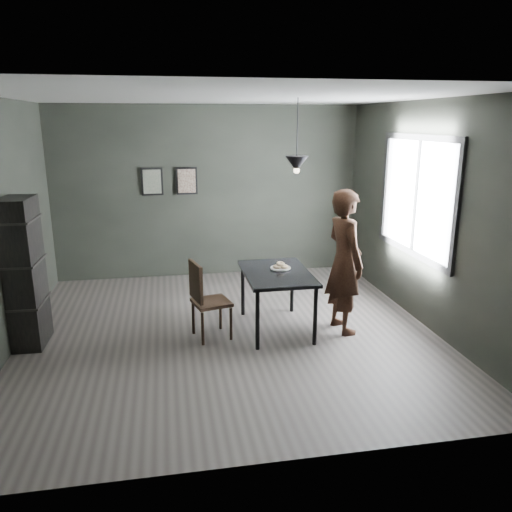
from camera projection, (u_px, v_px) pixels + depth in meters
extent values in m
plane|color=#383330|center=(229.00, 332.00, 6.21)|extent=(5.00, 5.00, 0.00)
cube|color=black|center=(208.00, 192.00, 8.22)|extent=(5.00, 0.10, 2.80)
cube|color=silver|center=(226.00, 96.00, 5.48)|extent=(5.00, 5.00, 0.02)
cube|color=white|center=(417.00, 196.00, 6.41)|extent=(0.02, 1.80, 1.40)
cube|color=black|center=(416.00, 197.00, 6.41)|extent=(0.04, 1.96, 1.56)
cube|color=black|center=(277.00, 273.00, 6.12)|extent=(0.80, 1.20, 0.04)
cylinder|color=black|center=(258.00, 320.00, 5.65)|extent=(0.05, 0.05, 0.71)
cylinder|color=black|center=(315.00, 316.00, 5.77)|extent=(0.05, 0.05, 0.71)
cylinder|color=black|center=(243.00, 290.00, 6.68)|extent=(0.05, 0.05, 0.71)
cylinder|color=black|center=(292.00, 287.00, 6.79)|extent=(0.05, 0.05, 0.71)
cylinder|color=silver|center=(280.00, 269.00, 6.23)|extent=(0.23, 0.23, 0.01)
torus|color=#F6E3BF|center=(284.00, 267.00, 6.23)|extent=(0.11, 0.11, 0.04)
torus|color=#F6E3BF|center=(277.00, 267.00, 6.22)|extent=(0.11, 0.11, 0.04)
torus|color=#F6E3BF|center=(281.00, 264.00, 6.21)|extent=(0.13, 0.14, 0.05)
imported|color=black|center=(345.00, 262.00, 6.06)|extent=(0.53, 0.71, 1.77)
cube|color=black|center=(211.00, 302.00, 5.96)|extent=(0.50, 0.50, 0.04)
cube|color=black|center=(196.00, 282.00, 5.81)|extent=(0.14, 0.41, 0.45)
cylinder|color=black|center=(203.00, 329.00, 5.80)|extent=(0.04, 0.04, 0.40)
cylinder|color=black|center=(231.00, 324.00, 5.94)|extent=(0.04, 0.04, 0.40)
cylinder|color=black|center=(193.00, 318.00, 6.11)|extent=(0.04, 0.04, 0.40)
cylinder|color=black|center=(220.00, 314.00, 6.25)|extent=(0.04, 0.04, 0.40)
cube|color=black|center=(25.00, 273.00, 5.67)|extent=(0.35, 0.59, 1.73)
cylinder|color=black|center=(297.00, 131.00, 5.82)|extent=(0.01, 0.01, 0.75)
cone|color=black|center=(297.00, 164.00, 5.92)|extent=(0.28, 0.28, 0.18)
sphere|color=#FFE0B2|center=(296.00, 170.00, 5.94)|extent=(0.07, 0.07, 0.07)
cube|color=black|center=(152.00, 182.00, 7.98)|extent=(0.34, 0.03, 0.44)
cube|color=#3B5344|center=(152.00, 182.00, 7.96)|extent=(0.28, 0.01, 0.38)
cube|color=black|center=(187.00, 181.00, 8.07)|extent=(0.34, 0.03, 0.44)
cube|color=brown|center=(187.00, 181.00, 8.06)|extent=(0.28, 0.01, 0.38)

